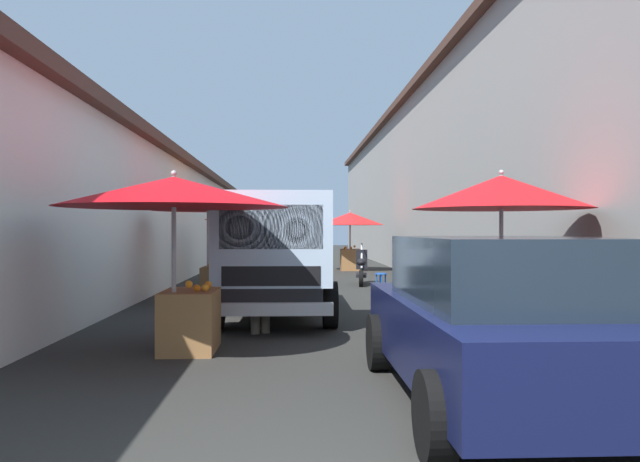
% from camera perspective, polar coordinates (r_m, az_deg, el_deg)
% --- Properties ---
extents(ground, '(90.00, 90.00, 0.00)m').
position_cam_1_polar(ground, '(16.69, -1.16, -5.10)').
color(ground, '#282826').
extents(building_left_whitewash, '(49.80, 7.50, 3.72)m').
position_cam_1_polar(building_left_whitewash, '(20.01, -22.18, 1.11)').
color(building_left_whitewash, silver).
rests_on(building_left_whitewash, ground).
extents(building_right_concrete, '(49.80, 7.50, 6.31)m').
position_cam_1_polar(building_right_concrete, '(20.39, 19.16, 4.73)').
color(building_right_concrete, gray).
rests_on(building_right_concrete, ground).
extents(fruit_stall_near_left, '(2.79, 2.79, 2.36)m').
position_cam_1_polar(fruit_stall_near_left, '(18.00, -6.18, 1.18)').
color(fruit_stall_near_left, '#9E9EA3').
rests_on(fruit_stall_near_left, ground).
extents(fruit_stall_far_left, '(2.41, 2.41, 2.37)m').
position_cam_1_polar(fruit_stall_far_left, '(13.58, -10.15, 1.43)').
color(fruit_stall_far_left, '#9E9EA3').
rests_on(fruit_stall_far_left, ground).
extents(fruit_stall_far_right, '(2.52, 2.52, 2.24)m').
position_cam_1_polar(fruit_stall_far_right, '(22.94, 2.79, 0.63)').
color(fruit_stall_far_right, '#9E9EA3').
rests_on(fruit_stall_far_right, ground).
extents(fruit_stall_near_right, '(2.40, 2.40, 2.33)m').
position_cam_1_polar(fruit_stall_near_right, '(8.73, 16.46, 2.21)').
color(fruit_stall_near_right, '#9E9EA3').
rests_on(fruit_stall_near_right, ground).
extents(fruit_stall_mid_lane, '(2.80, 2.80, 2.24)m').
position_cam_1_polar(fruit_stall_mid_lane, '(7.73, -13.11, 1.79)').
color(fruit_stall_mid_lane, '#9E9EA3').
rests_on(fruit_stall_mid_lane, ground).
extents(hatchback_car, '(3.91, 1.92, 1.45)m').
position_cam_1_polar(hatchback_car, '(5.63, 16.16, -7.82)').
color(hatchback_car, '#0F1438').
rests_on(hatchback_car, ground).
extents(delivery_truck, '(4.94, 2.01, 2.08)m').
position_cam_1_polar(delivery_truck, '(10.21, -4.18, -2.56)').
color(delivery_truck, black).
rests_on(delivery_truck, ground).
extents(vendor_by_crates, '(0.47, 0.45, 1.53)m').
position_cam_1_polar(vendor_by_crates, '(19.87, -7.69, -1.75)').
color(vendor_by_crates, '#232328').
rests_on(vendor_by_crates, ground).
extents(vendor_in_shade, '(0.39, 0.57, 1.58)m').
position_cam_1_polar(vendor_in_shade, '(9.10, -5.53, -3.73)').
color(vendor_in_shade, '#665B4C').
rests_on(vendor_in_shade, ground).
extents(parked_scooter, '(1.69, 0.45, 1.14)m').
position_cam_1_polar(parked_scooter, '(17.16, 3.84, -3.46)').
color(parked_scooter, black).
rests_on(parked_scooter, ground).
extents(plastic_stool, '(0.30, 0.30, 0.43)m').
position_cam_1_polar(plastic_stool, '(15.52, 5.63, -4.29)').
color(plastic_stool, '#194CB2').
rests_on(plastic_stool, ground).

